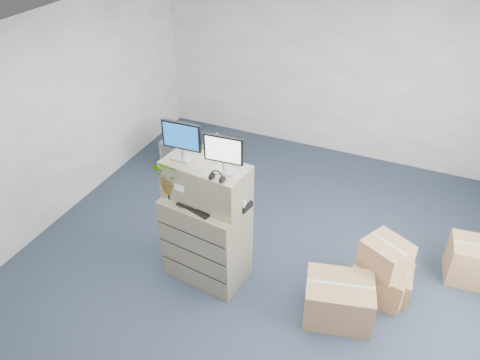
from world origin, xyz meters
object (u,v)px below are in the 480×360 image
at_px(filing_cabinet_lower, 206,239).
at_px(monitor_right, 223,152).
at_px(keyboard, 196,206).
at_px(water_bottle, 214,190).
at_px(office_chair, 190,152).
at_px(monitor_left, 182,139).
at_px(potted_plant, 172,180).

distance_m(filing_cabinet_lower, monitor_right, 1.28).
height_order(keyboard, water_bottle, water_bottle).
bearing_deg(filing_cabinet_lower, office_chair, 130.61).
bearing_deg(filing_cabinet_lower, monitor_left, 175.06).
distance_m(keyboard, potted_plant, 0.39).
bearing_deg(potted_plant, office_chair, 115.20).
bearing_deg(monitor_left, office_chair, 116.04).
bearing_deg(monitor_right, office_chair, 124.54).
bearing_deg(water_bottle, office_chair, 126.40).
bearing_deg(monitor_left, water_bottle, -1.06).
bearing_deg(keyboard, monitor_left, 160.14).
bearing_deg(filing_cabinet_lower, monitor_right, 8.05).
height_order(monitor_right, water_bottle, monitor_right).
height_order(water_bottle, office_chair, water_bottle).
height_order(monitor_left, office_chair, monitor_left).
xyz_separation_m(filing_cabinet_lower, monitor_left, (-0.26, 0.06, 1.26)).
bearing_deg(water_bottle, potted_plant, -164.78).
bearing_deg(filing_cabinet_lower, potted_plant, -164.06).
xyz_separation_m(filing_cabinet_lower, water_bottle, (0.09, 0.07, 0.69)).
distance_m(keyboard, water_bottle, 0.26).
xyz_separation_m(monitor_left, potted_plant, (-0.09, -0.11, -0.48)).
relative_size(filing_cabinet_lower, monitor_right, 2.60).
bearing_deg(keyboard, potted_plant, -172.97).
bearing_deg(keyboard, filing_cabinet_lower, 88.78).
distance_m(keyboard, office_chair, 2.54).
height_order(monitor_right, potted_plant, monitor_right).
height_order(filing_cabinet_lower, monitor_right, monitor_right).
distance_m(monitor_right, water_bottle, 0.59).
distance_m(filing_cabinet_lower, keyboard, 0.57).
bearing_deg(filing_cabinet_lower, water_bottle, 42.62).
relative_size(filing_cabinet_lower, keyboard, 2.34).
bearing_deg(office_chair, keyboard, 123.34).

